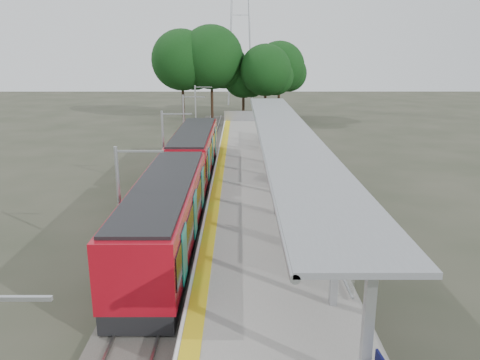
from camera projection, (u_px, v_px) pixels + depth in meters
name	position (u px, v px, depth m)	size (l,w,h in m)	color
trackbed	(192.00, 183.00, 33.32)	(3.00, 70.00, 0.24)	#59544C
platform	(255.00, 178.00, 33.22)	(6.00, 50.00, 1.00)	gray
tactile_strip	(220.00, 171.00, 33.08)	(0.60, 50.00, 0.02)	gold
end_fence	(249.00, 116.00, 56.98)	(6.00, 0.10, 1.20)	#9EA0A5
train	(183.00, 175.00, 27.95)	(2.74, 27.60, 3.62)	black
canopy	(284.00, 136.00, 28.56)	(3.27, 38.00, 3.66)	#9EA0A5
tree_cluster	(228.00, 64.00, 63.77)	(21.14, 11.06, 12.70)	#382316
catenary_masts	(165.00, 148.00, 31.61)	(2.08, 48.16, 5.40)	#9EA0A5
bench_mid	(288.00, 174.00, 30.11)	(0.94, 1.73, 1.13)	#101354
bench_far	(278.00, 136.00, 43.59)	(0.92, 1.59, 1.04)	#101354
info_pillar_near	(300.00, 228.00, 20.22)	(0.43, 0.43, 1.92)	beige
info_pillar_far	(262.00, 140.00, 40.87)	(0.38, 0.38, 1.68)	beige
litter_bin	(279.00, 204.00, 24.33)	(0.50, 0.50, 1.02)	#9EA0A5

